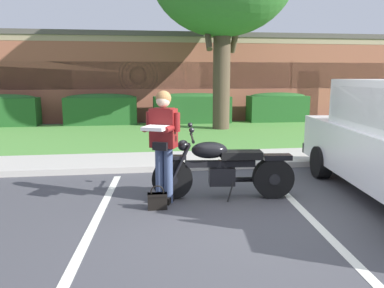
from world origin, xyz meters
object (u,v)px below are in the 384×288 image
hedge_center_left (101,109)px  hedge_left (4,110)px  handbag (157,200)px  rider_person (163,138)px  hedge_center_right (192,108)px  motorcycle (229,169)px  hedge_right (277,107)px  brick_building (174,77)px

hedge_center_left → hedge_left: bearing=-180.0°
handbag → hedge_center_left: 9.87m
handbag → hedge_left: bearing=118.2°
handbag → hedge_left: (-5.22, 9.72, 0.51)m
rider_person → handbag: (-0.11, -0.29, -0.86)m
hedge_center_right → rider_person: bearing=-100.5°
motorcycle → handbag: motorcycle is taller
hedge_right → handbag: bearing=-119.1°
hedge_left → hedge_center_right: size_ratio=0.80×
hedge_center_right → brick_building: brick_building is taller
brick_building → motorcycle: bearing=-92.2°
rider_person → brick_building: bearing=84.1°
motorcycle → hedge_left: size_ratio=0.91×
hedge_center_right → hedge_right: (3.54, -0.00, -0.00)m
motorcycle → hedge_center_left: size_ratio=0.82×
brick_building → rider_person: bearing=-95.9°
motorcycle → rider_person: size_ratio=1.32×
hedge_left → hedge_right: (10.62, -0.00, 0.00)m
handbag → hedge_left: hedge_left is taller
hedge_left → hedge_right: bearing=-0.0°
motorcycle → hedge_right: (4.26, 9.35, 0.17)m
hedge_center_left → hedge_center_right: bearing=-0.0°
hedge_right → motorcycle: bearing=-114.5°
rider_person → hedge_right: rider_person is taller
motorcycle → brick_building: size_ratio=0.08×
hedge_center_right → hedge_right: size_ratio=1.27×
motorcycle → hedge_center_right: size_ratio=0.73×
motorcycle → hedge_left: hedge_left is taller
hedge_left → hedge_center_left: same height
hedge_center_right → brick_building: bearing=91.2°
hedge_left → hedge_center_right: same height
hedge_center_right → hedge_left: bearing=180.0°
rider_person → handbag: size_ratio=4.74×
motorcycle → hedge_right: 10.27m
hedge_center_left → hedge_right: bearing=-0.0°
handbag → hedge_right: (5.40, 9.72, 0.51)m
hedge_center_left → hedge_right: size_ratio=1.13×
rider_person → hedge_left: 10.83m
hedge_center_right → hedge_right: bearing=-0.0°
handbag → hedge_center_left: hedge_center_left is taller
handbag → hedge_center_right: size_ratio=0.12×
rider_person → motorcycle: bearing=4.3°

